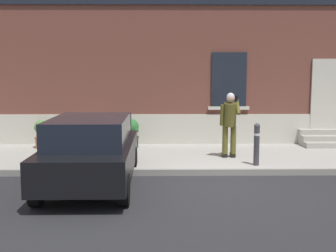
% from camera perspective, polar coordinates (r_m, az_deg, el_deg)
% --- Properties ---
extents(ground_plane, '(80.00, 80.00, 0.00)m').
position_cam_1_polar(ground_plane, '(9.46, 5.65, -7.83)').
color(ground_plane, '#232326').
extents(sidewalk, '(24.00, 3.60, 0.15)m').
position_cam_1_polar(sidewalk, '(12.16, 4.17, -4.08)').
color(sidewalk, '#99968E').
rests_on(sidewalk, ground).
extents(curb_edge, '(24.00, 0.12, 0.15)m').
position_cam_1_polar(curb_edge, '(10.35, 5.07, -6.09)').
color(curb_edge, gray).
rests_on(curb_edge, ground).
extents(building_facade, '(24.00, 1.52, 7.50)m').
position_cam_1_polar(building_facade, '(14.46, 3.48, 12.25)').
color(building_facade, brown).
rests_on(building_facade, ground).
extents(entrance_stoop, '(1.93, 0.96, 0.48)m').
position_cam_1_polar(entrance_stoop, '(14.48, 20.75, -1.66)').
color(entrance_stoop, '#9E998E').
rests_on(entrance_stoop, sidewalk).
extents(hatchback_car_black, '(1.82, 4.08, 1.50)m').
position_cam_1_polar(hatchback_car_black, '(9.33, -10.10, -3.16)').
color(hatchback_car_black, black).
rests_on(hatchback_car_black, ground).
extents(bollard_near_person, '(0.15, 0.15, 1.04)m').
position_cam_1_polar(bollard_near_person, '(10.83, 11.62, -2.18)').
color(bollard_near_person, '#333338').
rests_on(bollard_near_person, sidewalk).
extents(bollard_far_left, '(0.15, 0.15, 1.04)m').
position_cam_1_polar(bollard_far_left, '(10.63, -6.79, -2.25)').
color(bollard_far_left, '#333338').
rests_on(bollard_far_left, sidewalk).
extents(person_on_phone, '(0.51, 0.50, 1.75)m').
position_cam_1_polar(person_on_phone, '(11.62, 8.15, 0.70)').
color(person_on_phone, '#514C1E').
rests_on(person_on_phone, sidewalk).
extents(planter_terracotta, '(0.44, 0.44, 0.86)m').
position_cam_1_polar(planter_terracotta, '(13.54, -16.27, -0.92)').
color(planter_terracotta, '#B25B38').
rests_on(planter_terracotta, sidewalk).
extents(planter_charcoal, '(0.44, 0.44, 0.86)m').
position_cam_1_polar(planter_charcoal, '(13.21, -4.78, -0.86)').
color(planter_charcoal, '#2D2D30').
rests_on(planter_charcoal, sidewalk).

